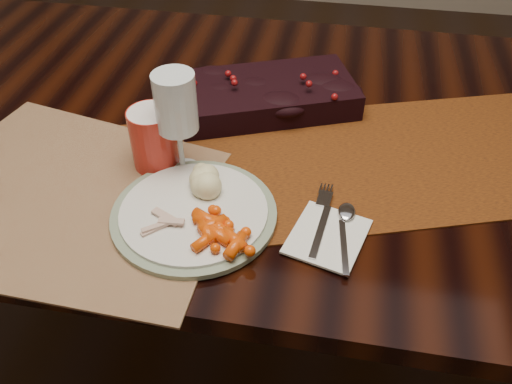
% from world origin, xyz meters
% --- Properties ---
extents(floor, '(5.00, 5.00, 0.00)m').
position_xyz_m(floor, '(0.00, 0.00, 0.00)').
color(floor, black).
rests_on(floor, ground).
extents(dining_table, '(1.80, 1.00, 0.75)m').
position_xyz_m(dining_table, '(0.00, 0.00, 0.38)').
color(dining_table, black).
rests_on(dining_table, floor).
extents(table_runner, '(1.86, 0.94, 0.00)m').
position_xyz_m(table_runner, '(0.05, -0.16, 0.75)').
color(table_runner, '#311C04').
rests_on(table_runner, dining_table).
extents(centerpiece, '(0.42, 0.32, 0.07)m').
position_xyz_m(centerpiece, '(-0.00, 0.05, 0.79)').
color(centerpiece, black).
rests_on(centerpiece, table_runner).
extents(placemat_main, '(0.55, 0.45, 0.00)m').
position_xyz_m(placemat_main, '(-0.31, -0.25, 0.75)').
color(placemat_main, brown).
rests_on(placemat_main, dining_table).
extents(placemat_second, '(0.50, 0.38, 0.00)m').
position_xyz_m(placemat_second, '(-0.26, -0.33, 0.75)').
color(placemat_second, '#8F5941').
rests_on(placemat_second, dining_table).
extents(dinner_plate, '(0.31, 0.31, 0.02)m').
position_xyz_m(dinner_plate, '(-0.06, -0.31, 0.76)').
color(dinner_plate, silver).
rests_on(dinner_plate, placemat_main).
extents(baby_carrots, '(0.12, 0.11, 0.02)m').
position_xyz_m(baby_carrots, '(0.01, -0.36, 0.78)').
color(baby_carrots, '#DD4306').
rests_on(baby_carrots, dinner_plate).
extents(mashed_potatoes, '(0.10, 0.09, 0.04)m').
position_xyz_m(mashed_potatoes, '(-0.05, -0.24, 0.79)').
color(mashed_potatoes, '#CFBD8D').
rests_on(mashed_potatoes, dinner_plate).
extents(turkey_shreds, '(0.08, 0.08, 0.02)m').
position_xyz_m(turkey_shreds, '(-0.10, -0.35, 0.78)').
color(turkey_shreds, tan).
rests_on(turkey_shreds, dinner_plate).
extents(napkin, '(0.14, 0.16, 0.00)m').
position_xyz_m(napkin, '(0.16, -0.31, 0.76)').
color(napkin, white).
rests_on(napkin, placemat_main).
extents(fork, '(0.04, 0.16, 0.00)m').
position_xyz_m(fork, '(0.15, -0.29, 0.76)').
color(fork, white).
rests_on(fork, napkin).
extents(spoon, '(0.05, 0.15, 0.00)m').
position_xyz_m(spoon, '(0.19, -0.31, 0.76)').
color(spoon, silver).
rests_on(spoon, napkin).
extents(red_cup, '(0.11, 0.11, 0.11)m').
position_xyz_m(red_cup, '(-0.17, -0.18, 0.81)').
color(red_cup, red).
rests_on(red_cup, placemat_main).
extents(wine_glass, '(0.08, 0.08, 0.20)m').
position_xyz_m(wine_glass, '(-0.11, -0.19, 0.85)').
color(wine_glass, '#B5B8BB').
rests_on(wine_glass, dining_table).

